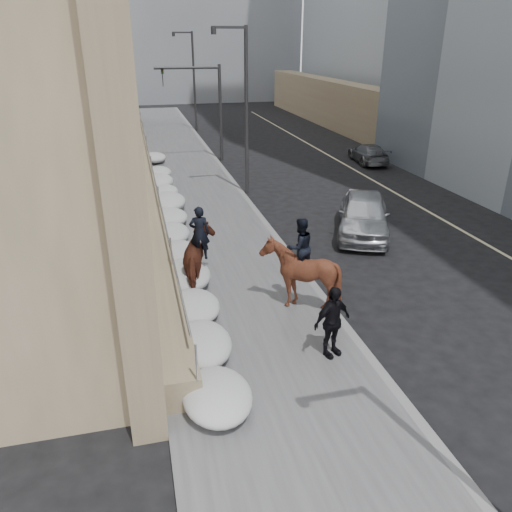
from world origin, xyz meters
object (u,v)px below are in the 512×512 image
(pedestrian, at_px, (332,322))
(mounted_horse_left, at_px, (200,256))
(car_silver, at_px, (364,214))
(mounted_horse_right, at_px, (300,271))
(car_grey, at_px, (368,153))

(pedestrian, bearing_deg, mounted_horse_left, 99.02)
(pedestrian, height_order, car_silver, pedestrian)
(mounted_horse_left, relative_size, mounted_horse_right, 0.96)
(car_silver, xyz_separation_m, car_grey, (5.89, 11.88, -0.24))
(mounted_horse_left, relative_size, pedestrian, 1.39)
(mounted_horse_left, distance_m, mounted_horse_right, 3.33)
(car_silver, relative_size, car_grey, 1.19)
(pedestrian, distance_m, car_silver, 9.14)
(pedestrian, bearing_deg, car_silver, 39.53)
(pedestrian, relative_size, car_silver, 0.38)
(pedestrian, relative_size, car_grey, 0.45)
(car_grey, bearing_deg, car_silver, 69.93)
(car_silver, bearing_deg, mounted_horse_left, -130.61)
(mounted_horse_right, relative_size, car_grey, 0.65)
(car_silver, height_order, car_grey, car_silver)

